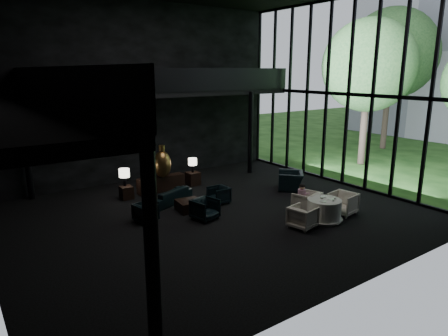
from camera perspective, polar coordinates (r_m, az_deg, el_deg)
floor at (r=14.33m, az=-1.35°, el=-6.65°), size 14.00×12.00×0.02m
wall_back at (r=18.75m, az=-11.82°, el=10.44°), size 14.00×0.04×8.00m
wall_front at (r=9.11m, az=20.09°, el=6.63°), size 14.00×0.04×8.00m
curtain_wall at (r=18.24m, az=17.35°, el=10.03°), size 0.20×12.00×8.00m
mezzanine_left at (r=11.32m, az=-27.86°, el=7.12°), size 2.00×12.00×0.25m
mezzanine_back at (r=18.27m, az=-7.63°, el=10.53°), size 12.00×2.00×0.25m
railing_left at (r=11.45m, az=-23.18°, el=10.68°), size 0.06×12.00×1.00m
railing_back at (r=17.37m, az=-6.13°, el=12.39°), size 12.00×0.06×1.00m
column_sw at (r=6.71m, az=-10.21°, el=-13.07°), size 0.24×0.24×4.00m
column_nw at (r=17.32m, az=-26.42°, el=2.36°), size 0.24×0.24×4.00m
column_ne at (r=19.72m, az=3.80°, el=5.01°), size 0.24×0.24×4.00m
tree_near at (r=22.66m, az=19.98°, el=13.58°), size 4.80×4.80×7.65m
tree_far at (r=27.93m, az=22.82°, el=14.79°), size 5.60×5.60×8.80m
console at (r=17.11m, az=-8.97°, el=-2.24°), size 2.04×0.46×0.65m
bronze_urn at (r=16.72m, az=-8.81°, el=0.60°), size 0.73×0.73×1.36m
side_table_left at (r=16.40m, az=-13.76°, el=-3.44°), size 0.47×0.47×0.52m
table_lamp_left at (r=16.30m, az=-14.06°, el=-0.80°), size 0.42×0.42×0.70m
side_table_right at (r=17.89m, az=-4.45°, el=-1.52°), size 0.53×0.53×0.58m
table_lamp_right at (r=17.72m, az=-4.51°, el=0.83°), size 0.38×0.38×0.64m
sofa at (r=15.55m, az=-7.87°, el=-3.71°), size 1.92×1.16×0.72m
lounge_armchair_west at (r=13.87m, az=-11.12°, el=-6.24°), size 0.68×0.71×0.63m
lounge_armchair_east at (r=15.40m, az=-0.76°, el=-3.85°), size 0.61×0.66×0.67m
lounge_armchair_south at (r=13.77m, az=-2.74°, el=-5.71°), size 0.95×0.92×0.82m
window_armchair at (r=17.37m, az=9.52°, el=-1.21°), size 1.49×1.51×1.12m
coffee_table at (r=14.72m, az=-4.97°, el=-5.35°), size 0.94×0.94×0.38m
dining_table at (r=14.09m, az=14.07°, el=-6.02°), size 1.30×1.30×0.75m
dining_chair_north at (r=14.65m, az=11.72°, el=-4.52°), size 1.11×1.07×0.95m
dining_chair_east at (r=14.84m, az=16.63°, el=-4.53°), size 1.02×1.07×0.97m
dining_chair_west at (r=13.29m, az=11.19°, el=-6.69°), size 0.90×0.94×0.83m
child at (r=14.54m, az=11.07°, el=-3.42°), size 0.30×0.30×0.63m
plate_a at (r=13.72m, az=13.96°, el=-4.65°), size 0.27×0.27×0.01m
plate_b at (r=14.25m, az=13.99°, el=-3.97°), size 0.29×0.29×0.02m
saucer at (r=14.04m, az=14.98°, el=-4.30°), size 0.21×0.21×0.01m
coffee_cup at (r=14.07m, az=15.56°, el=-4.14°), size 0.10×0.10×0.06m
cereal_bowl at (r=14.03m, az=13.83°, el=-4.12°), size 0.14×0.14×0.07m
cream_pot at (r=13.83m, az=15.35°, el=-4.47°), size 0.07×0.07×0.07m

